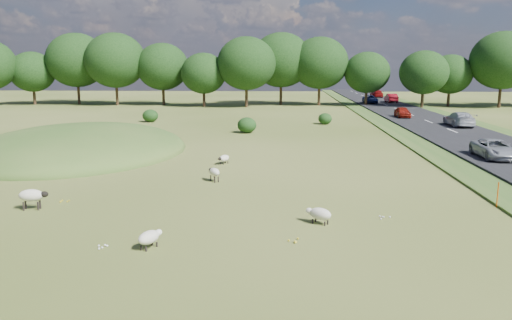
{
  "coord_description": "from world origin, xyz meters",
  "views": [
    {
      "loc": [
        3.53,
        -24.89,
        6.55
      ],
      "look_at": [
        2.0,
        4.0,
        1.0
      ],
      "focal_mm": 35.0,
      "sensor_mm": 36.0,
      "label": 1
    }
  ],
  "objects_px": {
    "sheep_3": "(214,172)",
    "car_3": "(459,119)",
    "sheep_1": "(32,196)",
    "sheep_2": "(224,158)",
    "car_1": "(391,98)",
    "sheep_4": "(320,214)",
    "sheep_0": "(149,237)",
    "car_6": "(403,112)",
    "marker_post": "(498,195)",
    "car_5": "(370,99)",
    "car_7": "(377,94)",
    "car_2": "(495,149)"
  },
  "relations": [
    {
      "from": "marker_post",
      "to": "car_2",
      "type": "xyz_separation_m",
      "value": [
        4.53,
        11.47,
        0.28
      ]
    },
    {
      "from": "sheep_3",
      "to": "car_5",
      "type": "xyz_separation_m",
      "value": [
        18.41,
        56.61,
        0.32
      ]
    },
    {
      "from": "marker_post",
      "to": "car_5",
      "type": "distance_m",
      "value": 61.28
    },
    {
      "from": "car_1",
      "to": "car_6",
      "type": "distance_m",
      "value": 24.84
    },
    {
      "from": "sheep_0",
      "to": "car_3",
      "type": "distance_m",
      "value": 42.6
    },
    {
      "from": "sheep_0",
      "to": "sheep_3",
      "type": "xyz_separation_m",
      "value": [
        0.92,
        10.58,
        0.13
      ]
    },
    {
      "from": "sheep_1",
      "to": "car_6",
      "type": "xyz_separation_m",
      "value": [
        25.96,
        39.85,
        0.21
      ]
    },
    {
      "from": "marker_post",
      "to": "sheep_1",
      "type": "distance_m",
      "value": 21.49
    },
    {
      "from": "car_3",
      "to": "car_5",
      "type": "height_order",
      "value": "car_3"
    },
    {
      "from": "sheep_2",
      "to": "car_1",
      "type": "bearing_deg",
      "value": -171.86
    },
    {
      "from": "sheep_3",
      "to": "car_5",
      "type": "relative_size",
      "value": 0.24
    },
    {
      "from": "sheep_0",
      "to": "car_2",
      "type": "bearing_deg",
      "value": -19.04
    },
    {
      "from": "sheep_0",
      "to": "sheep_4",
      "type": "relative_size",
      "value": 0.98
    },
    {
      "from": "sheep_4",
      "to": "car_1",
      "type": "bearing_deg",
      "value": -70.43
    },
    {
      "from": "sheep_4",
      "to": "car_3",
      "type": "distance_m",
      "value": 36.68
    },
    {
      "from": "marker_post",
      "to": "sheep_0",
      "type": "height_order",
      "value": "marker_post"
    },
    {
      "from": "sheep_4",
      "to": "car_5",
      "type": "bearing_deg",
      "value": -67.58
    },
    {
      "from": "sheep_3",
      "to": "car_1",
      "type": "distance_m",
      "value": 62.44
    },
    {
      "from": "sheep_2",
      "to": "car_6",
      "type": "relative_size",
      "value": 0.29
    },
    {
      "from": "car_7",
      "to": "car_2",
      "type": "bearing_deg",
      "value": 86.64
    },
    {
      "from": "sheep_1",
      "to": "sheep_2",
      "type": "bearing_deg",
      "value": 47.72
    },
    {
      "from": "sheep_1",
      "to": "car_5",
      "type": "xyz_separation_m",
      "value": [
        25.96,
        62.65,
        0.2
      ]
    },
    {
      "from": "car_2",
      "to": "car_3",
      "type": "bearing_deg",
      "value": 78.22
    },
    {
      "from": "sheep_2",
      "to": "car_7",
      "type": "distance_m",
      "value": 70.17
    },
    {
      "from": "car_7",
      "to": "sheep_3",
      "type": "bearing_deg",
      "value": 72.77
    },
    {
      "from": "sheep_4",
      "to": "car_5",
      "type": "height_order",
      "value": "car_5"
    },
    {
      "from": "sheep_3",
      "to": "sheep_2",
      "type": "bearing_deg",
      "value": -33.0
    },
    {
      "from": "car_1",
      "to": "car_5",
      "type": "distance_m",
      "value": 4.19
    },
    {
      "from": "car_1",
      "to": "sheep_2",
      "type": "bearing_deg",
      "value": 67.35
    },
    {
      "from": "sheep_0",
      "to": "sheep_2",
      "type": "relative_size",
      "value": 1.09
    },
    {
      "from": "car_2",
      "to": "car_5",
      "type": "xyz_separation_m",
      "value": [
        0.0,
        49.64,
        -0.01
      ]
    },
    {
      "from": "marker_post",
      "to": "car_7",
      "type": "xyz_separation_m",
      "value": [
        8.33,
        76.1,
        0.35
      ]
    },
    {
      "from": "sheep_2",
      "to": "car_7",
      "type": "height_order",
      "value": "car_7"
    },
    {
      "from": "sheep_3",
      "to": "car_3",
      "type": "xyz_separation_m",
      "value": [
        22.21,
        25.19,
        0.45
      ]
    },
    {
      "from": "sheep_2",
      "to": "car_6",
      "type": "xyz_separation_m",
      "value": [
        18.44,
        28.76,
        0.49
      ]
    },
    {
      "from": "sheep_0",
      "to": "car_6",
      "type": "bearing_deg",
      "value": 5.19
    },
    {
      "from": "sheep_3",
      "to": "car_7",
      "type": "bearing_deg",
      "value": -50.64
    },
    {
      "from": "sheep_4",
      "to": "sheep_2",
      "type": "bearing_deg",
      "value": -32.46
    },
    {
      "from": "marker_post",
      "to": "sheep_1",
      "type": "bearing_deg",
      "value": -175.9
    },
    {
      "from": "sheep_3",
      "to": "sheep_0",
      "type": "bearing_deg",
      "value": 141.63
    },
    {
      "from": "sheep_0",
      "to": "sheep_2",
      "type": "xyz_separation_m",
      "value": [
        0.88,
        15.63,
        -0.03
      ]
    },
    {
      "from": "sheep_0",
      "to": "sheep_1",
      "type": "relative_size",
      "value": 0.86
    },
    {
      "from": "sheep_3",
      "to": "car_3",
      "type": "height_order",
      "value": "car_3"
    },
    {
      "from": "car_5",
      "to": "sheep_4",
      "type": "bearing_deg",
      "value": -101.46
    },
    {
      "from": "sheep_3",
      "to": "car_7",
      "type": "height_order",
      "value": "car_7"
    },
    {
      "from": "sheep_2",
      "to": "sheep_3",
      "type": "distance_m",
      "value": 5.05
    },
    {
      "from": "sheep_1",
      "to": "car_7",
      "type": "height_order",
      "value": "car_7"
    },
    {
      "from": "car_6",
      "to": "car_7",
      "type": "xyz_separation_m",
      "value": [
        3.8,
        37.79,
        0.07
      ]
    },
    {
      "from": "sheep_4",
      "to": "car_3",
      "type": "height_order",
      "value": "car_3"
    },
    {
      "from": "sheep_2",
      "to": "car_3",
      "type": "xyz_separation_m",
      "value": [
        22.24,
        20.14,
        0.61
      ]
    }
  ]
}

